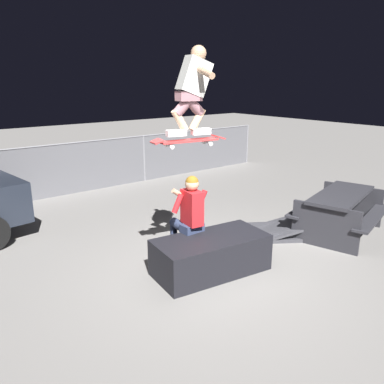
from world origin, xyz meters
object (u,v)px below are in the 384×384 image
at_px(person_sitting_on_ledge, 188,214).
at_px(picnic_table_back, 340,207).
at_px(skateboard, 189,141).
at_px(skater_airborne, 193,87).
at_px(kicker_ramp, 269,232).
at_px(ledge_box_main, 211,255).

bearing_deg(person_sitting_on_ledge, picnic_table_back, -15.29).
xyz_separation_m(skateboard, skater_airborne, (0.06, -0.01, 0.69)).
height_order(kicker_ramp, picnic_table_back, picnic_table_back).
distance_m(person_sitting_on_ledge, picnic_table_back, 2.93).
distance_m(skater_airborne, kicker_ramp, 3.14).
bearing_deg(ledge_box_main, picnic_table_back, -6.47).
bearing_deg(picnic_table_back, skater_airborne, 169.68).
bearing_deg(skater_airborne, ledge_box_main, -53.71).
bearing_deg(skateboard, ledge_box_main, -46.87).
bearing_deg(skateboard, picnic_table_back, -10.35).
bearing_deg(picnic_table_back, person_sitting_on_ledge, 164.71).
relative_size(person_sitting_on_ledge, skater_airborne, 1.22).
relative_size(person_sitting_on_ledge, kicker_ramp, 1.03).
bearing_deg(ledge_box_main, skateboard, 133.13).
height_order(ledge_box_main, skateboard, skateboard).
relative_size(person_sitting_on_ledge, skateboard, 1.31).
distance_m(ledge_box_main, picnic_table_back, 2.79).
xyz_separation_m(ledge_box_main, skater_airborne, (-0.16, 0.22, 2.31)).
relative_size(ledge_box_main, skateboard, 1.55).
relative_size(ledge_box_main, kicker_ramp, 1.21).
bearing_deg(skater_airborne, skateboard, 167.91).
height_order(person_sitting_on_ledge, skateboard, skateboard).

